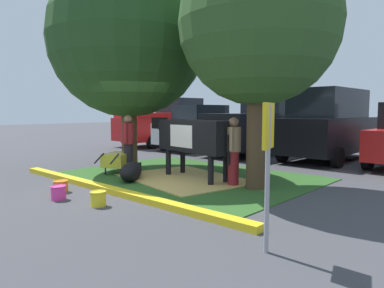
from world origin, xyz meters
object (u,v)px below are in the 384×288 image
pickup_truck_black (259,127)px  suv_black (328,125)px  pickup_truck_maroon (168,123)px  hatchback_white (201,128)px  person_visitor_near (231,144)px  wheelbarrow (118,160)px  bucket_orange (61,186)px  bucket_pink (58,192)px  parking_sign (268,148)px  person_visitor_far (233,150)px  cow_holstein (193,136)px  bucket_yellow (98,198)px  person_handler (128,142)px  shade_tree_left (128,39)px  shade_tree_right (259,25)px  calf_lying (131,172)px

pickup_truck_black → suv_black: (2.87, -0.04, 0.16)m
pickup_truck_maroon → suv_black: bearing=-0.7°
hatchback_white → person_visitor_near: bearing=-40.5°
wheelbarrow → person_visitor_near: bearing=46.8°
bucket_orange → bucket_pink: 0.69m
parking_sign → person_visitor_far: bearing=132.2°
cow_holstein → suv_black: suv_black is taller
bucket_yellow → hatchback_white: (-5.04, 8.61, 0.84)m
person_handler → person_visitor_far: 3.23m
bucket_orange → pickup_truck_maroon: bearing=124.2°
hatchback_white → cow_holstein: bearing=-50.3°
shade_tree_left → wheelbarrow: bearing=-62.0°
shade_tree_right → parking_sign: shade_tree_right is taller
pickup_truck_maroon → hatchback_white: bearing=-10.2°
calf_lying → shade_tree_right: bearing=25.8°
shade_tree_right → pickup_truck_black: (-3.55, 5.78, -2.50)m
cow_holstein → bucket_yellow: cow_holstein is taller
calf_lying → pickup_truck_maroon: (-6.28, 7.21, 0.88)m
person_visitor_far → parking_sign: 3.89m
bucket_pink → hatchback_white: 9.79m
shade_tree_right → pickup_truck_maroon: (-9.09, 5.85, -2.50)m
parking_sign → person_visitor_near: bearing=130.8°
bucket_pink → cow_holstein: bearing=81.3°
person_handler → bucket_yellow: person_handler is taller
cow_holstein → parking_sign: (3.91, -2.90, 0.20)m
hatchback_white → suv_black: size_ratio=0.96×
pickup_truck_maroon → shade_tree_left: bearing=-52.0°
bucket_orange → pickup_truck_black: 9.02m
person_visitor_far → wheelbarrow: (-3.40, -0.82, -0.48)m
person_handler → suv_black: (3.03, 6.51, 0.38)m
calf_lying → parking_sign: parking_sign is taller
person_handler → parking_sign: parking_sign is taller
person_visitor_near → pickup_truck_maroon: bearing=148.7°
bucket_pink → hatchback_white: bearing=114.4°
person_visitor_near → pickup_truck_black: pickup_truck_black is taller
person_visitor_far → bucket_pink: size_ratio=5.18×
cow_holstein → person_visitor_far: size_ratio=1.93×
bucket_yellow → suv_black: (0.69, 8.99, 1.12)m
wheelbarrow → hatchback_white: hatchback_white is taller
pickup_truck_black → shade_tree_right: bearing=-58.5°
suv_black → shade_tree_left: bearing=-121.3°
person_visitor_far → shade_tree_left: bearing=-178.4°
wheelbarrow → parking_sign: (6.00, -2.05, 0.93)m
cow_holstein → hatchback_white: size_ratio=0.70×
shade_tree_left → cow_holstein: 3.70m
pickup_truck_maroon → bucket_pink: bearing=-54.3°
person_visitor_far → pickup_truck_black: pickup_truck_black is taller
shade_tree_right → wheelbarrow: shade_tree_right is taller
bucket_pink → pickup_truck_maroon: pickup_truck_maroon is taller
person_handler → person_visitor_far: bearing=11.0°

